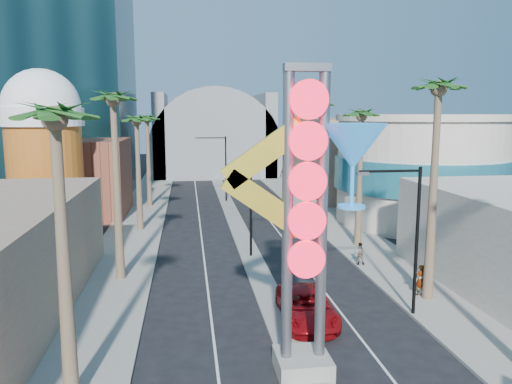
% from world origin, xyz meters
% --- Properties ---
extents(sidewalk_west, '(5.00, 100.00, 0.15)m').
position_xyz_m(sidewalk_west, '(-9.50, 35.00, 0.07)').
color(sidewalk_west, gray).
rests_on(sidewalk_west, ground).
extents(sidewalk_east, '(5.00, 100.00, 0.15)m').
position_xyz_m(sidewalk_east, '(9.50, 35.00, 0.07)').
color(sidewalk_east, gray).
rests_on(sidewalk_east, ground).
extents(median, '(1.60, 84.00, 0.15)m').
position_xyz_m(median, '(0.00, 38.00, 0.07)').
color(median, gray).
rests_on(median, ground).
extents(brick_filler_west, '(10.00, 10.00, 8.00)m').
position_xyz_m(brick_filler_west, '(-16.00, 38.00, 4.00)').
color(brick_filler_west, brown).
rests_on(brick_filler_west, ground).
extents(filler_east, '(10.00, 20.00, 10.00)m').
position_xyz_m(filler_east, '(16.00, 48.00, 5.00)').
color(filler_east, '#8B705A').
rests_on(filler_east, ground).
extents(beer_mug, '(7.00, 7.00, 14.50)m').
position_xyz_m(beer_mug, '(-17.00, 30.00, 7.84)').
color(beer_mug, '#A95916').
rests_on(beer_mug, ground).
extents(turquoise_building, '(16.60, 16.60, 10.60)m').
position_xyz_m(turquoise_building, '(18.00, 30.00, 5.25)').
color(turquoise_building, '#B6A89A').
rests_on(turquoise_building, ground).
extents(canopy, '(22.00, 16.00, 22.00)m').
position_xyz_m(canopy, '(0.00, 72.00, 4.31)').
color(canopy, slate).
rests_on(canopy, ground).
extents(neon_sign, '(6.53, 2.60, 12.55)m').
position_xyz_m(neon_sign, '(0.82, 2.96, 7.31)').
color(neon_sign, gray).
rests_on(neon_sign, ground).
extents(streetlight_0, '(3.79, 0.25, 8.00)m').
position_xyz_m(streetlight_0, '(0.55, 20.00, 4.88)').
color(streetlight_0, black).
rests_on(streetlight_0, ground).
extents(streetlight_1, '(3.79, 0.25, 8.00)m').
position_xyz_m(streetlight_1, '(-0.55, 44.00, 4.88)').
color(streetlight_1, black).
rests_on(streetlight_1, ground).
extents(streetlight_2, '(3.45, 0.25, 8.00)m').
position_xyz_m(streetlight_2, '(6.72, 8.00, 4.83)').
color(streetlight_2, black).
rests_on(streetlight_2, ground).
extents(palm_0, '(2.40, 2.40, 11.70)m').
position_xyz_m(palm_0, '(-9.00, 2.00, 9.93)').
color(palm_0, brown).
rests_on(palm_0, ground).
extents(palm_1, '(2.40, 2.40, 12.70)m').
position_xyz_m(palm_1, '(-9.00, 16.00, 10.82)').
color(palm_1, brown).
rests_on(palm_1, ground).
extents(palm_2, '(2.40, 2.40, 11.20)m').
position_xyz_m(palm_2, '(-9.00, 30.00, 9.48)').
color(palm_2, brown).
rests_on(palm_2, ground).
extents(palm_3, '(2.40, 2.40, 11.20)m').
position_xyz_m(palm_3, '(-9.00, 42.00, 9.48)').
color(palm_3, brown).
rests_on(palm_3, ground).
extents(palm_5, '(2.40, 2.40, 13.20)m').
position_xyz_m(palm_5, '(9.00, 10.00, 11.27)').
color(palm_5, brown).
rests_on(palm_5, ground).
extents(palm_6, '(2.40, 2.40, 11.70)m').
position_xyz_m(palm_6, '(9.00, 22.00, 9.93)').
color(palm_6, brown).
rests_on(palm_6, ground).
extents(palm_7, '(2.40, 2.40, 12.70)m').
position_xyz_m(palm_7, '(9.00, 34.00, 10.82)').
color(palm_7, brown).
rests_on(palm_7, ground).
extents(red_pickup, '(3.10, 6.05, 1.63)m').
position_xyz_m(red_pickup, '(1.39, 8.07, 0.82)').
color(red_pickup, maroon).
rests_on(red_pickup, ground).
extents(pedestrian_a, '(0.72, 0.52, 1.83)m').
position_xyz_m(pedestrian_a, '(8.78, 10.49, 1.07)').
color(pedestrian_a, gray).
rests_on(pedestrian_a, sidewalk_east).
extents(pedestrian_b, '(0.85, 0.71, 1.56)m').
position_xyz_m(pedestrian_b, '(7.30, 16.78, 0.93)').
color(pedestrian_b, gray).
rests_on(pedestrian_b, sidewalk_east).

